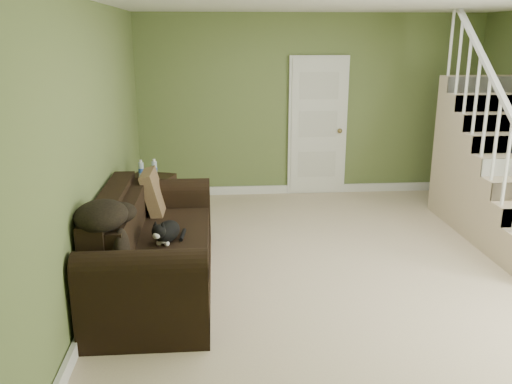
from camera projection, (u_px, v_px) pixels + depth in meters
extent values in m
cube|color=#C2A78C|center=(354.00, 266.00, 5.60)|extent=(5.00, 5.50, 0.01)
cube|color=white|center=(368.00, 0.00, 4.87)|extent=(5.00, 5.50, 0.01)
cube|color=olive|center=(311.00, 106.00, 7.86)|extent=(5.00, 0.04, 2.60)
cube|color=olive|center=(510.00, 251.00, 2.60)|extent=(5.00, 0.04, 2.60)
cube|color=olive|center=(97.00, 146.00, 5.05)|extent=(0.04, 5.50, 2.60)
cube|color=white|center=(309.00, 189.00, 8.18)|extent=(5.00, 0.04, 0.12)
cube|color=white|center=(111.00, 268.00, 5.40)|extent=(0.04, 5.50, 0.12)
cube|color=white|center=(317.00, 126.00, 7.92)|extent=(0.86, 0.05, 2.02)
cube|color=white|center=(318.00, 127.00, 7.90)|extent=(0.78, 0.04, 1.96)
sphere|color=olive|center=(340.00, 131.00, 7.90)|extent=(0.07, 0.07, 0.07)
cylinder|color=white|center=(507.00, 163.00, 5.49)|extent=(0.04, 0.04, 0.90)
cylinder|color=white|center=(496.00, 139.00, 5.69)|extent=(0.04, 0.04, 0.90)
cylinder|color=white|center=(486.00, 116.00, 5.89)|extent=(0.04, 0.04, 0.90)
cube|color=#C2A78C|center=(503.00, 184.00, 6.42)|extent=(1.00, 0.27, 1.20)
cylinder|color=white|center=(477.00, 95.00, 6.10)|extent=(0.04, 0.04, 0.90)
cube|color=#C2A78C|center=(493.00, 170.00, 6.65)|extent=(1.00, 0.27, 1.40)
cylinder|color=white|center=(468.00, 75.00, 6.30)|extent=(0.04, 0.04, 0.90)
cube|color=#C2A78C|center=(483.00, 157.00, 6.88)|extent=(1.00, 0.27, 1.60)
cylinder|color=white|center=(459.00, 56.00, 6.50)|extent=(0.04, 0.04, 0.90)
cube|color=#C2A78C|center=(474.00, 145.00, 7.11)|extent=(1.00, 0.27, 1.80)
cylinder|color=white|center=(452.00, 39.00, 6.70)|extent=(0.04, 0.04, 0.90)
cube|color=white|center=(491.00, 74.00, 5.77)|extent=(0.06, 2.46, 1.84)
cube|color=black|center=(158.00, 273.00, 5.12)|extent=(0.99, 2.30, 0.26)
cube|color=black|center=(168.00, 249.00, 5.06)|extent=(0.75, 1.74, 0.23)
cube|color=black|center=(143.00, 307.00, 4.09)|extent=(0.99, 0.26, 0.65)
cube|color=black|center=(166.00, 219.00, 6.04)|extent=(0.99, 0.26, 0.65)
cylinder|color=black|center=(141.00, 267.00, 4.00)|extent=(0.99, 0.26, 0.26)
cylinder|color=black|center=(164.00, 191.00, 5.95)|extent=(0.99, 0.26, 0.26)
cube|color=black|center=(112.00, 230.00, 4.97)|extent=(0.21, 1.78, 0.66)
cube|color=black|center=(129.00, 221.00, 4.95)|extent=(0.15, 1.72, 0.37)
cube|color=black|center=(150.00, 201.00, 6.74)|extent=(0.65, 0.65, 0.62)
cylinder|color=silver|center=(141.00, 170.00, 6.56)|extent=(0.06, 0.06, 0.20)
cylinder|color=#2C53AE|center=(141.00, 170.00, 6.56)|extent=(0.07, 0.07, 0.05)
cylinder|color=white|center=(141.00, 161.00, 6.52)|extent=(0.03, 0.03, 0.03)
cylinder|color=silver|center=(154.00, 169.00, 6.61)|extent=(0.06, 0.06, 0.20)
cylinder|color=#2C53AE|center=(154.00, 169.00, 6.61)|extent=(0.07, 0.07, 0.05)
cylinder|color=white|center=(154.00, 160.00, 6.57)|extent=(0.03, 0.03, 0.03)
ellipsoid|color=black|center=(167.00, 231.00, 4.91)|extent=(0.30, 0.39, 0.19)
ellipsoid|color=white|center=(167.00, 238.00, 4.84)|extent=(0.15, 0.17, 0.10)
sphere|color=black|center=(165.00, 232.00, 4.72)|extent=(0.16, 0.16, 0.13)
ellipsoid|color=white|center=(165.00, 236.00, 4.67)|extent=(0.08, 0.07, 0.06)
cone|color=black|center=(161.00, 224.00, 4.71)|extent=(0.06, 0.06, 0.06)
cone|color=black|center=(169.00, 224.00, 4.71)|extent=(0.06, 0.06, 0.06)
cylinder|color=black|center=(179.00, 233.00, 5.06)|extent=(0.05, 0.26, 0.03)
ellipsoid|color=gold|center=(162.00, 260.00, 4.46)|extent=(0.09, 0.18, 0.05)
cube|color=#513B20|center=(154.00, 193.00, 5.71)|extent=(0.24, 0.49, 0.50)
ellipsoid|color=black|center=(101.00, 216.00, 4.23)|extent=(0.53, 0.63, 0.22)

